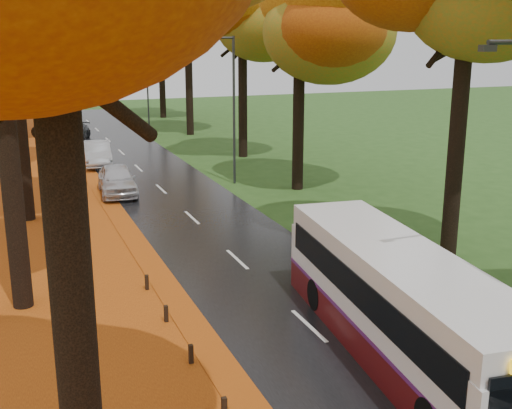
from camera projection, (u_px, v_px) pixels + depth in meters
road at (186, 212)px, 29.93m from camera, size 6.50×90.00×0.04m
centre_line at (186, 212)px, 29.92m from camera, size 0.12×90.00×0.01m
leaf_drift at (121, 219)px, 28.84m from camera, size 0.90×90.00×0.01m
trees_right at (311, 1)px, 31.73m from camera, size 9.30×74.20×13.96m
streetlamp_mid at (229, 99)px, 34.62m from camera, size 2.45×0.18×8.00m
streetlamp_far at (144, 75)px, 54.40m from camera, size 2.45×0.18×8.00m
bus at (400, 302)px, 16.27m from camera, size 3.59×10.70×2.76m
car_white at (117, 180)px, 33.15m from camera, size 2.13×4.60×1.53m
car_silver at (97, 154)px, 40.52m from camera, size 1.98×4.67×1.50m
car_dark at (76, 133)px, 50.21m from camera, size 2.96×4.48×1.21m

